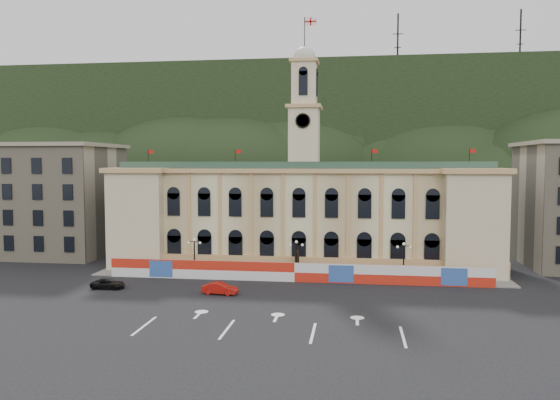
# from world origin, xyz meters

# --- Properties ---
(ground) EXTENTS (260.00, 260.00, 0.00)m
(ground) POSITION_xyz_m (0.00, 0.00, 0.00)
(ground) COLOR black
(ground) RESTS_ON ground
(lane_markings) EXTENTS (26.00, 10.00, 0.02)m
(lane_markings) POSITION_xyz_m (0.00, -5.00, 0.00)
(lane_markings) COLOR white
(lane_markings) RESTS_ON ground
(hill_ridge) EXTENTS (230.00, 80.00, 64.00)m
(hill_ridge) POSITION_xyz_m (0.03, 121.99, 19.48)
(hill_ridge) COLOR black
(hill_ridge) RESTS_ON ground
(city_hall) EXTENTS (56.20, 17.60, 37.10)m
(city_hall) POSITION_xyz_m (0.00, 27.63, 7.85)
(city_hall) COLOR beige
(city_hall) RESTS_ON ground
(side_building_left) EXTENTS (21.00, 17.00, 18.60)m
(side_building_left) POSITION_xyz_m (-43.00, 30.93, 9.33)
(side_building_left) COLOR tan
(side_building_left) RESTS_ON ground
(hoarding_fence) EXTENTS (50.00, 0.44, 2.50)m
(hoarding_fence) POSITION_xyz_m (0.06, 15.07, 1.25)
(hoarding_fence) COLOR red
(hoarding_fence) RESTS_ON ground
(pavement) EXTENTS (56.00, 5.50, 0.16)m
(pavement) POSITION_xyz_m (0.00, 17.75, 0.08)
(pavement) COLOR slate
(pavement) RESTS_ON ground
(statue) EXTENTS (1.40, 1.40, 3.72)m
(statue) POSITION_xyz_m (0.00, 18.00, 1.19)
(statue) COLOR #595651
(statue) RESTS_ON ground
(lamp_left) EXTENTS (1.96, 0.44, 5.15)m
(lamp_left) POSITION_xyz_m (-14.00, 17.00, 3.07)
(lamp_left) COLOR black
(lamp_left) RESTS_ON ground
(lamp_center) EXTENTS (1.96, 0.44, 5.15)m
(lamp_center) POSITION_xyz_m (0.00, 17.00, 3.07)
(lamp_center) COLOR black
(lamp_center) RESTS_ON ground
(lamp_right) EXTENTS (1.96, 0.44, 5.15)m
(lamp_right) POSITION_xyz_m (14.00, 17.00, 3.07)
(lamp_right) COLOR black
(lamp_right) RESTS_ON ground
(red_sedan) EXTENTS (2.34, 4.50, 1.38)m
(red_sedan) POSITION_xyz_m (-7.96, 7.18, 0.69)
(red_sedan) COLOR #A6120B
(red_sedan) RESTS_ON ground
(black_suv) EXTENTS (1.97, 4.17, 1.15)m
(black_suv) POSITION_xyz_m (-22.29, 8.11, 0.58)
(black_suv) COLOR black
(black_suv) RESTS_ON ground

